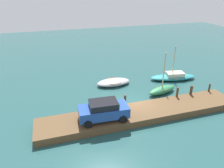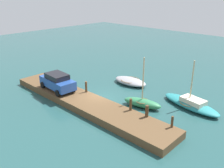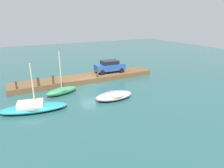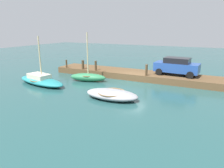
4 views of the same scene
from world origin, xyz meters
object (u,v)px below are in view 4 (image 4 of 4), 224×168
(rowboat_green, at_px, (88,77))
(mooring_post_mid_east, at_px, (83,65))
(mooring_post_mid_west, at_px, (96,66))
(parked_car, at_px, (177,66))
(mooring_post_west, at_px, (146,70))
(motorboat_grey, at_px, (112,94))
(mooring_post_east, at_px, (66,64))
(sailboat_teal, at_px, (41,80))

(rowboat_green, bearing_deg, mooring_post_mid_east, -60.77)
(mooring_post_mid_west, distance_m, parked_car, 8.22)
(rowboat_green, relative_size, mooring_post_west, 4.31)
(motorboat_grey, bearing_deg, mooring_post_mid_east, -43.43)
(rowboat_green, height_order, mooring_post_mid_east, rowboat_green)
(motorboat_grey, relative_size, mooring_post_east, 4.67)
(motorboat_grey, height_order, parked_car, parked_car)
(motorboat_grey, xyz_separation_m, parked_car, (-3.23, -7.41, 1.16))
(mooring_post_west, relative_size, mooring_post_east, 1.24)
(motorboat_grey, relative_size, sailboat_teal, 0.68)
(motorboat_grey, relative_size, mooring_post_mid_east, 4.18)
(mooring_post_east, bearing_deg, sailboat_teal, 101.55)
(sailboat_teal, relative_size, mooring_post_west, 5.59)
(motorboat_grey, relative_size, mooring_post_mid_west, 3.98)
(mooring_post_mid_west, distance_m, mooring_post_east, 3.88)
(mooring_post_west, relative_size, parked_car, 0.26)
(rowboat_green, height_order, mooring_post_west, rowboat_green)
(mooring_post_east, bearing_deg, rowboat_green, 153.08)
(rowboat_green, relative_size, sailboat_teal, 0.77)
(rowboat_green, height_order, sailboat_teal, rowboat_green)
(rowboat_green, bearing_deg, mooring_post_west, -171.07)
(rowboat_green, bearing_deg, sailboat_teal, 28.06)
(mooring_post_mid_west, relative_size, mooring_post_east, 1.17)
(mooring_post_east, relative_size, parked_car, 0.21)
(rowboat_green, distance_m, sailboat_teal, 4.37)
(motorboat_grey, xyz_separation_m, mooring_post_east, (8.71, -5.85, 0.72))
(parked_car, bearing_deg, motorboat_grey, 69.98)
(rowboat_green, distance_m, mooring_post_mid_east, 3.07)
(sailboat_teal, height_order, mooring_post_mid_west, sailboat_teal)
(motorboat_grey, distance_m, mooring_post_west, 5.95)
(mooring_post_west, height_order, mooring_post_mid_east, mooring_post_west)
(sailboat_teal, distance_m, mooring_post_mid_east, 5.29)
(rowboat_green, distance_m, parked_car, 8.59)
(sailboat_teal, relative_size, mooring_post_mid_east, 6.19)
(sailboat_teal, height_order, mooring_post_east, sailboat_teal)
(mooring_post_west, relative_size, mooring_post_mid_west, 1.06)
(mooring_post_east, xyz_separation_m, parked_car, (-11.94, -1.56, 0.44))
(mooring_post_mid_east, distance_m, mooring_post_east, 2.25)
(sailboat_teal, xyz_separation_m, mooring_post_mid_east, (-1.20, -5.10, 0.73))
(sailboat_teal, height_order, parked_car, sailboat_teal)
(mooring_post_mid_east, relative_size, parked_car, 0.23)
(rowboat_green, xyz_separation_m, mooring_post_mid_west, (0.41, -2.18, 0.71))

